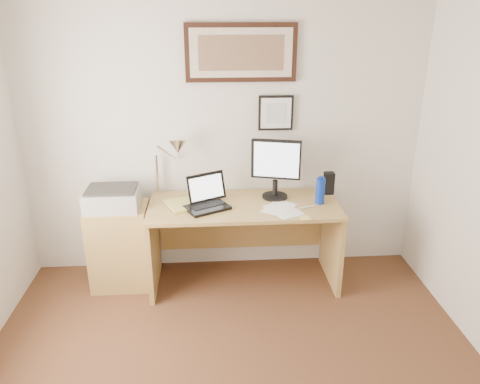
{
  "coord_description": "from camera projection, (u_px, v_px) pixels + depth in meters",
  "views": [
    {
      "loc": [
        -0.13,
        -1.99,
        2.28
      ],
      "look_at": [
        0.1,
        1.43,
        0.94
      ],
      "focal_mm": 35.0,
      "sensor_mm": 36.0,
      "label": 1
    }
  ],
  "objects": [
    {
      "name": "sticky_pad",
      "position": [
        305.0,
        218.0,
        3.66
      ],
      "size": [
        0.09,
        0.09,
        0.01
      ],
      "primitive_type": "cube",
      "rotation": [
        0.0,
        0.0,
        0.11
      ],
      "color": "#DECA69",
      "rests_on": "desk"
    },
    {
      "name": "desk_lamp",
      "position": [
        176.0,
        149.0,
        3.91
      ],
      "size": [
        0.29,
        0.27,
        0.53
      ],
      "color": "silver",
      "rests_on": "desk"
    },
    {
      "name": "picture_large",
      "position": [
        241.0,
        53.0,
        3.82
      ],
      "size": [
        0.92,
        0.04,
        0.47
      ],
      "color": "black",
      "rests_on": "wall_back"
    },
    {
      "name": "speaker",
      "position": [
        329.0,
        183.0,
        4.13
      ],
      "size": [
        0.09,
        0.08,
        0.2
      ],
      "primitive_type": "cube",
      "rotation": [
        0.0,
        0.0,
        -0.01
      ],
      "color": "black",
      "rests_on": "desk"
    },
    {
      "name": "side_cabinet",
      "position": [
        120.0,
        246.0,
        4.05
      ],
      "size": [
        0.5,
        0.4,
        0.73
      ],
      "primitive_type": "cube",
      "color": "#A07F43",
      "rests_on": "floor"
    },
    {
      "name": "wall_back",
      "position": [
        224.0,
        136.0,
        4.09
      ],
      "size": [
        3.5,
        0.02,
        2.5
      ],
      "primitive_type": "cube",
      "color": "silver",
      "rests_on": "ground"
    },
    {
      "name": "paper_sheet_b",
      "position": [
        279.0,
        208.0,
        3.86
      ],
      "size": [
        0.34,
        0.36,
        0.0
      ],
      "primitive_type": "cube",
      "rotation": [
        0.0,
        0.0,
        -0.56
      ],
      "color": "white",
      "rests_on": "desk"
    },
    {
      "name": "laptop",
      "position": [
        207.0,
        200.0,
        3.87
      ],
      "size": [
        0.41,
        0.43,
        0.26
      ],
      "color": "black",
      "rests_on": "desk"
    },
    {
      "name": "printer",
      "position": [
        112.0,
        198.0,
        3.88
      ],
      "size": [
        0.44,
        0.34,
        0.18
      ],
      "color": "#ACACAE",
      "rests_on": "side_cabinet"
    },
    {
      "name": "marker_pen",
      "position": [
        306.0,
        207.0,
        3.86
      ],
      "size": [
        0.14,
        0.06,
        0.02
      ],
      "primitive_type": "cylinder",
      "rotation": [
        0.0,
        1.57,
        0.35
      ],
      "color": "white",
      "rests_on": "desk"
    },
    {
      "name": "paper_sheet_a",
      "position": [
        283.0,
        210.0,
        3.82
      ],
      "size": [
        0.33,
        0.37,
        0.0
      ],
      "primitive_type": "cube",
      "rotation": [
        0.0,
        0.0,
        0.44
      ],
      "color": "white",
      "rests_on": "desk"
    },
    {
      "name": "lcd_monitor",
      "position": [
        276.0,
        166.0,
        3.97
      ],
      "size": [
        0.41,
        0.22,
        0.52
      ],
      "color": "black",
      "rests_on": "desk"
    },
    {
      "name": "picture_small",
      "position": [
        276.0,
        113.0,
        4.02
      ],
      "size": [
        0.3,
        0.03,
        0.3
      ],
      "color": "black",
      "rests_on": "wall_back"
    },
    {
      "name": "desk",
      "position": [
        243.0,
        225.0,
        4.1
      ],
      "size": [
        1.6,
        0.7,
        0.75
      ],
      "color": "#A07F43",
      "rests_on": "floor"
    },
    {
      "name": "water_bottle",
      "position": [
        320.0,
        191.0,
        3.92
      ],
      "size": [
        0.08,
        0.08,
        0.22
      ],
      "primitive_type": "cylinder",
      "color": "#0B299A",
      "rests_on": "desk"
    },
    {
      "name": "bottle_cap",
      "position": [
        321.0,
        178.0,
        3.88
      ],
      "size": [
        0.04,
        0.04,
        0.02
      ],
      "primitive_type": "cylinder",
      "color": "#0B299A",
      "rests_on": "water_bottle"
    },
    {
      "name": "book",
      "position": [
        169.0,
        207.0,
        3.85
      ],
      "size": [
        0.31,
        0.35,
        0.02
      ],
      "primitive_type": "imported",
      "rotation": [
        0.0,
        0.0,
        0.41
      ],
      "color": "#C8C45E",
      "rests_on": "desk"
    }
  ]
}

